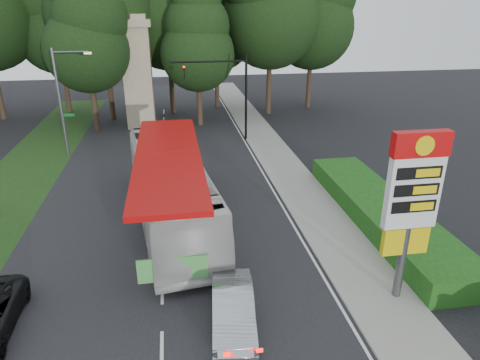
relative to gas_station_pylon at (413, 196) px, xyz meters
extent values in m
cube|color=black|center=(-9.20, 10.01, -4.44)|extent=(14.00, 80.00, 0.02)
cube|color=gray|center=(-0.70, 10.01, -4.39)|extent=(3.00, 80.00, 0.12)
cube|color=#193814|center=(-18.70, 16.01, -4.44)|extent=(5.00, 50.00, 0.02)
cube|color=#124612|center=(2.30, 6.01, -3.85)|extent=(3.00, 14.00, 1.20)
cylinder|color=#59595E|center=(0.00, 0.01, -2.85)|extent=(0.32, 0.32, 3.20)
cube|color=#DDBE0B|center=(0.00, 0.01, -1.85)|extent=(1.80, 0.25, 1.10)
cube|color=silver|center=(0.00, 0.01, 0.15)|extent=(2.00, 0.35, 2.80)
cube|color=#AF0909|center=(0.00, 0.01, 1.95)|extent=(2.10, 0.40, 0.90)
cylinder|color=#DDBE0B|center=(0.00, -0.21, 1.95)|extent=(0.70, 0.05, 0.70)
cube|color=black|center=(0.00, -0.18, 0.95)|extent=(1.70, 0.04, 0.45)
cube|color=black|center=(0.00, -0.18, 0.30)|extent=(1.70, 0.04, 0.45)
cube|color=black|center=(0.00, -0.18, -0.35)|extent=(1.70, 0.04, 0.45)
cylinder|color=black|center=(-2.20, 22.01, -0.85)|extent=(0.20, 0.20, 7.20)
cylinder|color=black|center=(-5.20, 22.01, 2.15)|extent=(6.00, 0.14, 0.14)
imported|color=black|center=(-7.20, 22.01, 1.90)|extent=(0.18, 0.22, 1.10)
sphere|color=#FF0C05|center=(-7.20, 21.86, 1.80)|extent=(0.18, 0.18, 0.18)
cylinder|color=#59595E|center=(-16.40, 20.01, -0.45)|extent=(0.20, 0.20, 8.00)
cylinder|color=#59595E|center=(-15.20, 20.01, 3.25)|extent=(2.40, 0.12, 0.12)
cube|color=#FFE599|center=(-14.00, 20.01, 3.15)|extent=(0.50, 0.22, 0.14)
cube|color=#0C591E|center=(-15.95, 20.01, -1.25)|extent=(0.85, 0.04, 0.22)
cube|color=#0C591E|center=(-16.40, 20.46, -1.55)|extent=(0.04, 0.85, 0.22)
cube|color=gray|center=(-11.20, 28.01, 0.05)|extent=(2.50, 2.50, 9.00)
cube|color=gray|center=(-11.20, 28.01, 4.85)|extent=(3.00, 3.00, 0.60)
cube|color=gray|center=(-11.20, 28.01, 5.35)|extent=(2.20, 2.20, 0.50)
cylinder|color=#2D2116|center=(-19.20, 35.01, -1.75)|extent=(0.50, 0.50, 5.40)
sphere|color=black|center=(-19.20, 35.01, 3.80)|extent=(8.40, 8.40, 8.40)
cylinder|color=#2D2116|center=(-14.20, 31.01, -1.21)|extent=(0.50, 0.50, 6.48)
sphere|color=black|center=(-14.20, 31.01, 5.45)|extent=(10.08, 10.08, 10.08)
cylinder|color=#2D2116|center=(-8.20, 33.01, -1.48)|extent=(0.50, 0.50, 5.94)
sphere|color=black|center=(-8.20, 33.01, 4.63)|extent=(9.24, 9.24, 9.24)
cylinder|color=#2D2116|center=(-3.20, 35.01, -1.84)|extent=(0.50, 0.50, 5.22)
sphere|color=black|center=(-3.20, 35.01, 3.53)|extent=(8.12, 8.12, 8.12)
sphere|color=black|center=(-3.20, 35.01, 6.43)|extent=(6.96, 6.96, 6.96)
cylinder|color=#2D2116|center=(1.80, 31.01, -1.39)|extent=(0.50, 0.50, 6.12)
sphere|color=black|center=(1.80, 31.01, 4.90)|extent=(9.52, 9.52, 9.52)
cylinder|color=#2D2116|center=(6.80, 33.01, -1.66)|extent=(0.50, 0.50, 5.58)
sphere|color=black|center=(6.80, 33.01, 4.08)|extent=(8.68, 8.68, 8.68)
cylinder|color=#2D2116|center=(-15.20, 27.01, -2.11)|extent=(0.50, 0.50, 4.68)
sphere|color=black|center=(-15.20, 27.01, 2.70)|extent=(7.28, 7.28, 7.28)
sphere|color=black|center=(-15.20, 27.01, 5.30)|extent=(6.24, 6.24, 6.24)
cylinder|color=#2D2116|center=(-5.70, 27.51, -2.29)|extent=(0.50, 0.50, 4.32)
sphere|color=black|center=(-5.70, 27.51, 2.15)|extent=(6.72, 6.72, 6.72)
sphere|color=black|center=(-5.70, 27.51, 4.55)|extent=(5.76, 5.76, 5.76)
sphere|color=black|center=(-5.70, 27.51, 6.59)|extent=(4.32, 4.32, 4.32)
imported|color=silver|center=(-8.70, 8.05, -2.54)|extent=(4.92, 13.98, 3.81)
imported|color=#A2A5AA|center=(-6.63, -0.52, -3.75)|extent=(1.90, 4.38, 1.40)
camera|label=1|loc=(-8.38, -12.80, 6.39)|focal=32.00mm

